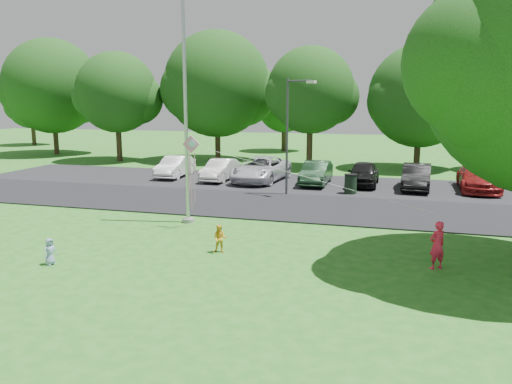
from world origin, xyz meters
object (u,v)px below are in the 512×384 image
(woman, at_px, (437,245))
(child_blue, at_px, (50,252))
(flagpole, at_px, (186,120))
(child_yellow, at_px, (220,239))
(trash_can, at_px, (351,184))
(kite, at_px, (196,156))
(street_lamp, at_px, (291,126))

(woman, distance_m, child_blue, 11.64)
(flagpole, bearing_deg, child_yellow, -53.11)
(flagpole, distance_m, trash_can, 10.49)
(child_yellow, bearing_deg, trash_can, 65.83)
(woman, xyz_separation_m, child_blue, (-11.29, -2.80, -0.31))
(woman, bearing_deg, child_blue, -22.10)
(flagpole, height_order, kite, flagpole)
(trash_can, bearing_deg, child_blue, -118.92)
(child_blue, bearing_deg, woman, -56.86)
(street_lamp, relative_size, child_yellow, 6.42)
(trash_can, bearing_deg, kite, -120.20)
(flagpole, distance_m, kite, 1.73)
(flagpole, bearing_deg, trash_can, 53.63)
(trash_can, xyz_separation_m, kite, (-5.10, -8.76, 2.29))
(child_blue, bearing_deg, street_lamp, -0.95)
(flagpole, distance_m, child_blue, 7.40)
(street_lamp, xyz_separation_m, child_yellow, (-0.17, -10.35, -3.15))
(woman, xyz_separation_m, kite, (-8.64, 2.47, 2.12))
(kite, bearing_deg, flagpole, 128.90)
(street_lamp, xyz_separation_m, woman, (6.56, -10.10, -2.90))
(flagpole, relative_size, child_yellow, 10.65)
(trash_can, bearing_deg, flagpole, -126.37)
(trash_can, xyz_separation_m, child_blue, (-7.75, -14.02, -0.14))
(trash_can, bearing_deg, woman, -72.47)
(trash_can, relative_size, kite, 0.12)
(child_blue, distance_m, kite, 6.38)
(trash_can, distance_m, child_blue, 16.02)
(flagpole, height_order, street_lamp, flagpole)
(child_yellow, distance_m, child_blue, 5.23)
(street_lamp, height_order, woman, street_lamp)
(woman, distance_m, child_yellow, 6.74)
(trash_can, height_order, woman, woman)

